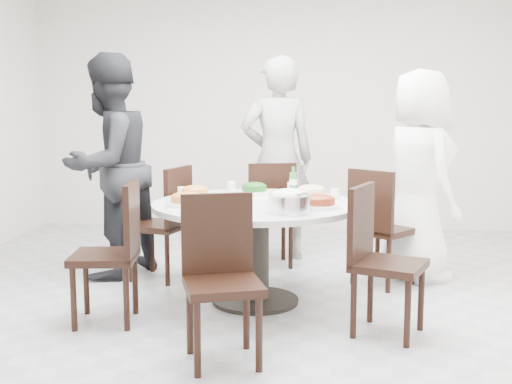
# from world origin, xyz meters

# --- Properties ---
(floor) EXTENTS (6.00, 6.00, 0.01)m
(floor) POSITION_xyz_m (0.00, 0.00, 0.00)
(floor) COLOR #A5A6AA
(floor) RESTS_ON ground
(wall_back) EXTENTS (6.00, 0.01, 2.80)m
(wall_back) POSITION_xyz_m (0.00, 3.00, 1.40)
(wall_back) COLOR silver
(wall_back) RESTS_ON ground
(wall_front) EXTENTS (6.00, 0.01, 2.80)m
(wall_front) POSITION_xyz_m (0.00, -3.00, 1.40)
(wall_front) COLOR silver
(wall_front) RESTS_ON ground
(dining_table) EXTENTS (1.50, 1.50, 0.75)m
(dining_table) POSITION_xyz_m (-0.18, 0.11, 0.38)
(dining_table) COLOR silver
(dining_table) RESTS_ON floor
(chair_ne) EXTENTS (0.59, 0.59, 0.95)m
(chair_ne) POSITION_xyz_m (0.81, 0.67, 0.47)
(chair_ne) COLOR black
(chair_ne) RESTS_ON floor
(chair_n) EXTENTS (0.51, 0.51, 0.95)m
(chair_n) POSITION_xyz_m (-0.16, 1.22, 0.47)
(chair_n) COLOR black
(chair_n) RESTS_ON floor
(chair_nw) EXTENTS (0.52, 0.52, 0.95)m
(chair_nw) POSITION_xyz_m (-1.04, 0.69, 0.47)
(chair_nw) COLOR black
(chair_nw) RESTS_ON floor
(chair_sw) EXTENTS (0.46, 0.46, 0.95)m
(chair_sw) POSITION_xyz_m (-1.15, -0.40, 0.47)
(chair_sw) COLOR black
(chair_sw) RESTS_ON floor
(chair_s) EXTENTS (0.53, 0.53, 0.95)m
(chair_s) POSITION_xyz_m (-0.27, -1.01, 0.47)
(chair_s) COLOR black
(chair_s) RESTS_ON floor
(chair_se) EXTENTS (0.55, 0.55, 0.95)m
(chair_se) POSITION_xyz_m (0.72, -0.48, 0.47)
(chair_se) COLOR black
(chair_se) RESTS_ON floor
(diner_right) EXTENTS (0.84, 1.00, 1.74)m
(diner_right) POSITION_xyz_m (1.11, 0.89, 0.87)
(diner_right) COLOR white
(diner_right) RESTS_ON floor
(diner_middle) EXTENTS (0.76, 0.57, 1.89)m
(diner_middle) POSITION_xyz_m (-0.09, 1.50, 0.95)
(diner_middle) COLOR black
(diner_middle) RESTS_ON floor
(diner_left) EXTENTS (1.03, 1.13, 1.88)m
(diner_left) POSITION_xyz_m (-1.47, 0.75, 0.94)
(diner_left) COLOR black
(diner_left) RESTS_ON floor
(dish_greens) EXTENTS (0.25, 0.25, 0.06)m
(dish_greens) POSITION_xyz_m (-0.23, 0.55, 0.78)
(dish_greens) COLOR white
(dish_greens) RESTS_ON dining_table
(dish_pale) EXTENTS (0.28, 0.28, 0.07)m
(dish_pale) POSITION_xyz_m (0.22, 0.40, 0.79)
(dish_pale) COLOR white
(dish_pale) RESTS_ON dining_table
(dish_orange) EXTENTS (0.26, 0.26, 0.07)m
(dish_orange) POSITION_xyz_m (-0.66, 0.30, 0.79)
(dish_orange) COLOR white
(dish_orange) RESTS_ON dining_table
(dish_redbrown) EXTENTS (0.29, 0.29, 0.07)m
(dish_redbrown) POSITION_xyz_m (0.27, -0.09, 0.79)
(dish_redbrown) COLOR white
(dish_redbrown) RESTS_ON dining_table
(dish_tofu) EXTENTS (0.28, 0.28, 0.07)m
(dish_tofu) POSITION_xyz_m (-0.65, -0.07, 0.79)
(dish_tofu) COLOR white
(dish_tofu) RESTS_ON dining_table
(rice_bowl) EXTENTS (0.28, 0.28, 0.12)m
(rice_bowl) POSITION_xyz_m (0.08, -0.31, 0.81)
(rice_bowl) COLOR silver
(rice_bowl) RESTS_ON dining_table
(soup_bowl) EXTENTS (0.24, 0.24, 0.07)m
(soup_bowl) POSITION_xyz_m (-0.51, -0.35, 0.79)
(soup_bowl) COLOR white
(soup_bowl) RESTS_ON dining_table
(beverage_bottle) EXTENTS (0.06, 0.06, 0.21)m
(beverage_bottle) POSITION_xyz_m (0.08, 0.61, 0.86)
(beverage_bottle) COLOR #2C6E38
(beverage_bottle) RESTS_ON dining_table
(tea_cups) EXTENTS (0.07, 0.07, 0.08)m
(tea_cups) POSITION_xyz_m (-0.16, 0.74, 0.79)
(tea_cups) COLOR white
(tea_cups) RESTS_ON dining_table
(chopsticks) EXTENTS (0.24, 0.04, 0.01)m
(chopsticks) POSITION_xyz_m (-0.18, 0.74, 0.76)
(chopsticks) COLOR tan
(chopsticks) RESTS_ON dining_table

